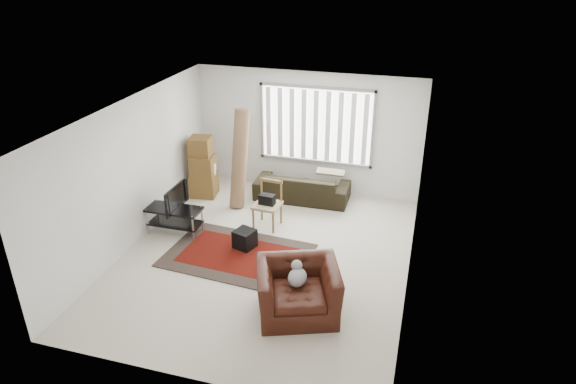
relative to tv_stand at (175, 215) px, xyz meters
The scene contains 11 objects.
room 2.42m from the tv_stand, ahead, with size 6.00×6.02×2.71m.
persian_rug 1.56m from the tv_stand, 17.12° to the right, with size 2.64×1.87×0.02m.
tv_stand is the anchor object (origin of this frame).
tv 0.39m from the tv_stand, behind, with size 0.86×0.11×0.49m, color black.
subwoofer 1.51m from the tv_stand, ahead, with size 0.34×0.34×0.34m, color black.
moving_boxes 1.72m from the tv_stand, 95.63° to the left, with size 0.62×0.58×1.35m.
white_flatpack 1.73m from the tv_stand, 96.63° to the left, with size 0.60×0.09×0.76m, color silver.
rolled_rug 1.82m from the tv_stand, 62.43° to the left, with size 0.31×0.31×2.07m, color brown.
sofa 2.89m from the tv_stand, 46.63° to the left, with size 2.04×0.88×0.79m, color black.
side_chair 1.80m from the tv_stand, 24.86° to the left, with size 0.54×0.54×0.93m.
armchair 3.34m from the tv_stand, 29.77° to the right, with size 1.51×1.42×0.90m.
Camera 1 is at (2.54, -7.38, 5.06)m, focal length 32.00 mm.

